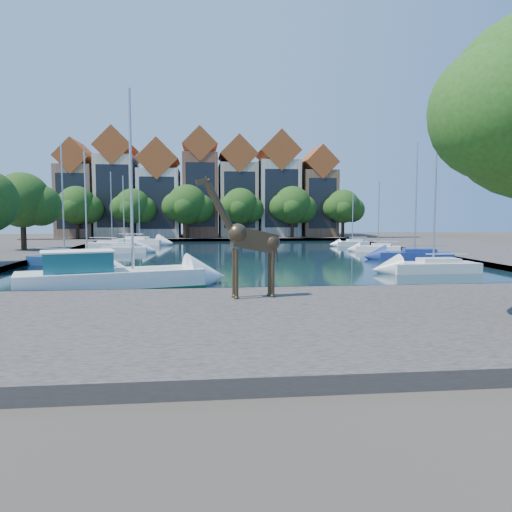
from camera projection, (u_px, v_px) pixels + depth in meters
The scene contains 30 objects.
ground at pixel (279, 296), 25.74m from camera, with size 160.00×160.00×0.00m, color #38332B.
water_basin at pixel (242, 256), 49.50m from camera, with size 38.00×50.00×0.08m, color black.
near_quay at pixel (309, 321), 18.79m from camera, with size 50.00×14.00×0.50m, color #4F4944.
far_quay at pixel (225, 237), 81.16m from camera, with size 60.00×16.00×0.50m, color #4F4944.
right_quay at pixel (479, 251), 52.23m from camera, with size 14.00×52.00×0.50m, color #4F4944.
townhouse_west_end at pixel (78, 193), 78.00m from camera, with size 5.44×9.18×14.93m.
townhouse_west_mid at pixel (117, 188), 78.58m from camera, with size 5.94×9.18×16.79m.
townhouse_west_inner at pixel (159, 193), 79.38m from camera, with size 6.43×9.18×15.15m.
townhouse_center at pixel (200, 187), 80.00m from camera, with size 5.44×9.18×16.93m.
townhouse_east_inner at pixel (238, 191), 80.72m from camera, with size 5.94×9.18×15.79m.
townhouse_east_mid at pixel (277, 189), 81.40m from camera, with size 6.43×9.18×16.65m.
townhouse_east_end at pixel (316, 195), 82.21m from camera, with size 5.44×9.18×14.43m.
far_tree_far_west at pixel (77, 206), 72.87m from camera, with size 7.28×5.60×7.68m.
far_tree_west at pixel (133, 207), 73.76m from camera, with size 6.76×5.20×7.36m.
far_tree_mid_west at pixel (188, 206), 74.62m from camera, with size 7.80×6.00×8.00m.
far_tree_mid_east at pixel (241, 207), 75.52m from camera, with size 7.02×5.40×7.52m.
far_tree_east at pixel (293, 206), 76.39m from camera, with size 7.54×5.80×7.84m.
far_tree_far_east at pixel (344, 208), 77.28m from camera, with size 6.76×5.20×7.36m.
side_tree_left_far at pixel (23, 202), 50.58m from camera, with size 7.28×5.60×7.88m.
giraffe_statue at pixel (248, 240), 22.17m from camera, with size 3.71×1.05×5.31m.
motorsailer at pixel (105, 274), 27.44m from camera, with size 10.31×5.60×11.00m.
sailboat_left_a at pixel (88, 265), 35.24m from camera, with size 4.67×2.53×8.56m.
sailboat_left_b at pixel (65, 258), 40.40m from camera, with size 6.22×4.23×9.71m.
sailboat_left_c at pixel (124, 248), 52.41m from camera, with size 4.77×1.87×8.05m.
sailboat_left_d at pixel (112, 244), 58.71m from camera, with size 5.90×2.52×8.95m.
sailboat_left_e at pixel (140, 240), 65.70m from camera, with size 6.99×4.48×10.54m.
sailboat_right_a at pixel (433, 265), 35.25m from camera, with size 6.25×2.26×9.35m.
sailboat_right_b at pixel (415, 254), 44.55m from camera, with size 6.62×3.44×10.38m.
sailboat_right_c at pixel (378, 247), 53.74m from camera, with size 4.91×3.09×7.57m.
sailboat_right_d at pixel (352, 242), 62.86m from camera, with size 4.10×1.46×6.72m.
Camera 1 is at (-4.02, -25.17, 4.31)m, focal length 35.00 mm.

